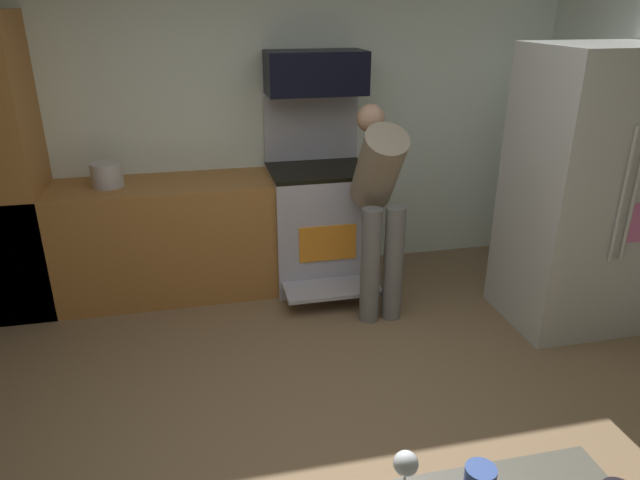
{
  "coord_description": "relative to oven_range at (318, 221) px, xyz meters",
  "views": [
    {
      "loc": [
        -0.53,
        -2.25,
        2.13
      ],
      "look_at": [
        0.04,
        0.3,
        1.05
      ],
      "focal_mm": 32.13,
      "sensor_mm": 36.0,
      "label": 1
    }
  ],
  "objects": [
    {
      "name": "wine_glass_extra",
      "position": [
        -0.45,
        -3.13,
        0.5
      ],
      "size": [
        0.07,
        0.07,
        0.15
      ],
      "color": "silver",
      "rests_on": "counter_island"
    },
    {
      "name": "person_cook",
      "position": [
        0.29,
        -0.62,
        0.37
      ],
      "size": [
        0.31,
        0.6,
        1.49
      ],
      "color": "slate",
      "rests_on": "ground"
    },
    {
      "name": "wall_back",
      "position": [
        -0.4,
        0.37,
        0.79
      ],
      "size": [
        5.2,
        0.12,
        2.6
      ],
      "primitive_type": "cube",
      "color": "silver",
      "rests_on": "ground"
    },
    {
      "name": "microwave",
      "position": [
        0.0,
        0.09,
        1.15
      ],
      "size": [
        0.74,
        0.38,
        0.31
      ],
      "primitive_type": "cube",
      "color": "black",
      "rests_on": "oven_range"
    },
    {
      "name": "ground_plane",
      "position": [
        -0.4,
        -1.97,
        -0.52
      ],
      "size": [
        5.2,
        4.8,
        0.02
      ],
      "primitive_type": "cube",
      "color": "#816648"
    },
    {
      "name": "oven_range",
      "position": [
        0.0,
        0.0,
        0.0
      ],
      "size": [
        0.76,
        0.96,
        1.5
      ],
      "color": "#B1B1C1",
      "rests_on": "ground"
    },
    {
      "name": "refrigerator",
      "position": [
        1.63,
        -0.99,
        0.44
      ],
      "size": [
        0.88,
        0.78,
        1.91
      ],
      "color": "silver",
      "rests_on": "ground"
    },
    {
      "name": "stock_pot",
      "position": [
        -1.56,
        0.01,
        0.48
      ],
      "size": [
        0.22,
        0.22,
        0.18
      ],
      "primitive_type": "cylinder",
      "color": "#BAB7BA",
      "rests_on": "lower_cabinet_run"
    },
    {
      "name": "lower_cabinet_run",
      "position": [
        -1.3,
        0.01,
        -0.06
      ],
      "size": [
        2.4,
        0.6,
        0.9
      ],
      "primitive_type": "cube",
      "color": "#A46D35",
      "rests_on": "ground"
    }
  ]
}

